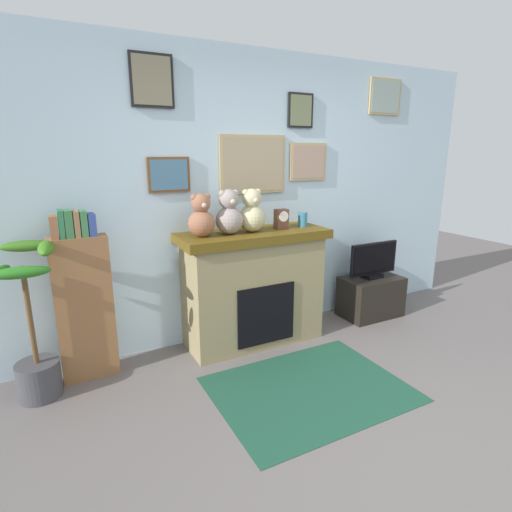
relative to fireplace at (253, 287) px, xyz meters
The scene contains 13 objects.
ground_plane 1.78m from the fireplace, 84.90° to the right, with size 12.00×12.00×0.00m, color #67605E.
back_wall 0.85m from the fireplace, 63.37° to the left, with size 5.20×0.15×2.60m.
fireplace is the anchor object (origin of this frame).
bookshelf 1.43m from the fireplace, behind, with size 0.41×0.16×1.33m.
potted_plant 1.78m from the fireplace, behind, with size 0.47×0.46×1.14m.
tv_stand 1.43m from the fireplace, ahead, with size 0.63×0.40×0.43m, color black.
television 1.40m from the fireplace, ahead, with size 0.60×0.14×0.38m.
area_rug 1.06m from the fireplace, 90.00° to the right, with size 1.41×1.07×0.01m, color #1D4A37.
candle_jar 0.77m from the fireplace, ahead, with size 0.09×0.09×0.14m, color teal.
mantel_clock 0.67m from the fireplace, ahead, with size 0.12×0.09×0.18m.
teddy_bear_brown 0.83m from the fireplace, behind, with size 0.22×0.22×0.36m.
teddy_bear_grey 0.73m from the fireplace, behind, with size 0.23×0.23×0.38m.
teddy_bear_tan 0.69m from the fireplace, 141.29° to the right, with size 0.23×0.23×0.37m.
Camera 1 is at (-1.74, -1.41, 1.73)m, focal length 28.27 mm.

